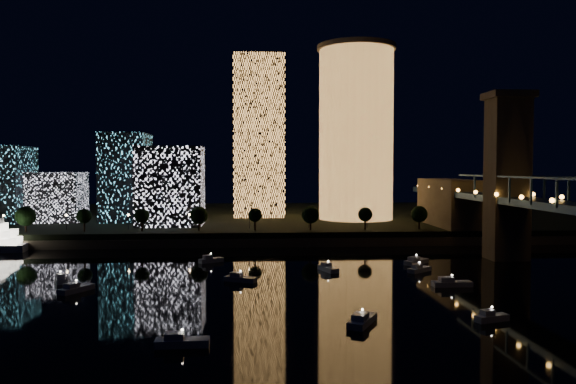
% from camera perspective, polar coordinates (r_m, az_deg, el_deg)
% --- Properties ---
extents(ground, '(520.00, 520.00, 0.00)m').
position_cam_1_polar(ground, '(116.70, 2.10, -11.18)').
color(ground, black).
rests_on(ground, ground).
extents(far_bank, '(420.00, 160.00, 5.00)m').
position_cam_1_polar(far_bank, '(274.16, -1.42, -2.73)').
color(far_bank, black).
rests_on(far_bank, ground).
extents(seawall, '(420.00, 6.00, 3.00)m').
position_cam_1_polar(seawall, '(196.85, -0.42, -5.10)').
color(seawall, '#6B5E4C').
rests_on(seawall, ground).
extents(tower_cylindrical, '(34.00, 34.00, 75.11)m').
position_cam_1_polar(tower_cylindrical, '(246.88, 6.92, 6.01)').
color(tower_cylindrical, '#FBA750').
rests_on(tower_cylindrical, far_bank).
extents(tower_rectangular, '(23.05, 23.05, 73.35)m').
position_cam_1_polar(tower_rectangular, '(260.86, -2.98, 5.62)').
color(tower_rectangular, '#FBA750').
rests_on(tower_rectangular, far_bank).
extents(midrise_blocks, '(96.07, 42.25, 36.91)m').
position_cam_1_polar(midrise_blocks, '(244.05, -19.44, 0.75)').
color(midrise_blocks, white).
rests_on(midrise_blocks, far_bank).
extents(motorboats, '(99.51, 81.07, 2.78)m').
position_cam_1_polar(motorboats, '(131.32, 1.49, -9.27)').
color(motorboats, silver).
rests_on(motorboats, ground).
extents(esplanade_trees, '(165.86, 6.88, 8.94)m').
position_cam_1_polar(esplanade_trees, '(202.45, -9.53, -2.37)').
color(esplanade_trees, black).
rests_on(esplanade_trees, far_bank).
extents(street_lamps, '(132.70, 0.70, 5.65)m').
position_cam_1_polar(street_lamps, '(208.75, -9.99, -2.62)').
color(street_lamps, black).
rests_on(street_lamps, far_bank).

